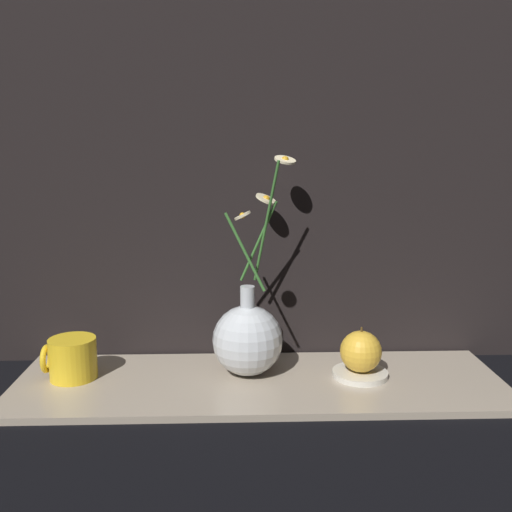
# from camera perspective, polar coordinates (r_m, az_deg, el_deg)

# --- Properties ---
(ground_plane) EXTENTS (6.00, 6.00, 0.00)m
(ground_plane) POSITION_cam_1_polar(r_m,az_deg,el_deg) (1.04, 0.34, -12.89)
(ground_plane) COLOR black
(shelf) EXTENTS (0.86, 0.27, 0.01)m
(shelf) POSITION_cam_1_polar(r_m,az_deg,el_deg) (1.03, 0.34, -12.59)
(shelf) COLOR tan
(shelf) RESTS_ON ground_plane
(backdrop_wall) EXTENTS (1.36, 0.02, 1.10)m
(backdrop_wall) POSITION_cam_1_polar(r_m,az_deg,el_deg) (1.11, 0.06, 17.72)
(backdrop_wall) COLOR black
(backdrop_wall) RESTS_ON ground_plane
(vase_with_flowers) EXTENTS (0.16, 0.17, 0.39)m
(vase_with_flowers) POSITION_cam_1_polar(r_m,az_deg,el_deg) (1.03, -0.82, -8.14)
(vase_with_flowers) COLOR silver
(vase_with_flowers) RESTS_ON shelf
(yellow_mug) EXTENTS (0.09, 0.08, 0.07)m
(yellow_mug) POSITION_cam_1_polar(r_m,az_deg,el_deg) (1.08, -17.95, -9.71)
(yellow_mug) COLOR yellow
(yellow_mug) RESTS_ON shelf
(saucer_plate) EXTENTS (0.10, 0.10, 0.01)m
(saucer_plate) POSITION_cam_1_polar(r_m,az_deg,el_deg) (1.06, 10.36, -11.51)
(saucer_plate) COLOR silver
(saucer_plate) RESTS_ON shelf
(orange_fruit) EXTENTS (0.07, 0.07, 0.08)m
(orange_fruit) POSITION_cam_1_polar(r_m,az_deg,el_deg) (1.05, 10.44, -9.37)
(orange_fruit) COLOR gold
(orange_fruit) RESTS_ON saucer_plate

